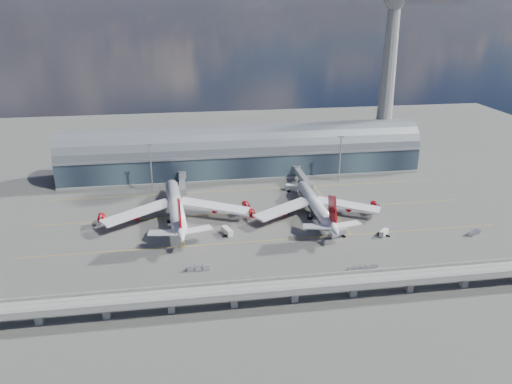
{
  "coord_description": "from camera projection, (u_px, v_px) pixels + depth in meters",
  "views": [
    {
      "loc": [
        -33.99,
        -191.88,
        92.64
      ],
      "look_at": [
        -2.77,
        10.0,
        14.0
      ],
      "focal_mm": 35.0,
      "sensor_mm": 36.0,
      "label": 1
    }
  ],
  "objects": [
    {
      "name": "airliner_right",
      "position": [
        316.0,
        206.0,
        226.44
      ],
      "size": [
        61.34,
        64.09,
        20.39
      ],
      "rotation": [
        0.0,
        0.0,
        0.01
      ],
      "color": "white",
      "rests_on": "ground"
    },
    {
      "name": "control_tower",
      "position": [
        388.0,
        77.0,
        285.21
      ],
      "size": [
        19.0,
        19.0,
        103.0
      ],
      "color": "gray",
      "rests_on": "ground"
    },
    {
      "name": "floodlight_mast_right",
      "position": [
        340.0,
        158.0,
        268.05
      ],
      "size": [
        3.0,
        0.7,
        25.7
      ],
      "color": "gray",
      "rests_on": "ground"
    },
    {
      "name": "terminal",
      "position": [
        243.0,
        154.0,
        282.94
      ],
      "size": [
        200.0,
        30.0,
        28.0
      ],
      "color": "#212A37",
      "rests_on": "ground"
    },
    {
      "name": "service_truck_0",
      "position": [
        227.0,
        231.0,
        210.46
      ],
      "size": [
        4.61,
        7.43,
        2.93
      ],
      "rotation": [
        0.0,
        0.0,
        0.35
      ],
      "color": "silver",
      "rests_on": "ground"
    },
    {
      "name": "service_truck_4",
      "position": [
        286.0,
        210.0,
        232.05
      ],
      "size": [
        3.4,
        4.84,
        2.56
      ],
      "rotation": [
        0.0,
        0.0,
        -0.34
      ],
      "color": "silver",
      "rests_on": "ground"
    },
    {
      "name": "guideway",
      "position": [
        295.0,
        287.0,
        162.47
      ],
      "size": [
        220.0,
        8.5,
        7.2
      ],
      "color": "gray",
      "rests_on": "ground"
    },
    {
      "name": "jet_bridge_left",
      "position": [
        182.0,
        182.0,
        257.27
      ],
      "size": [
        4.4,
        28.0,
        7.25
      ],
      "color": "gray",
      "rests_on": "ground"
    },
    {
      "name": "ground",
      "position": [
        266.0,
        230.0,
        215.09
      ],
      "size": [
        500.0,
        500.0,
        0.0
      ],
      "primitive_type": "plane",
      "color": "#474744",
      "rests_on": "ground"
    },
    {
      "name": "floodlight_mast_left",
      "position": [
        151.0,
        166.0,
        253.79
      ],
      "size": [
        3.0,
        0.7,
        25.7
      ],
      "color": "gray",
      "rests_on": "ground"
    },
    {
      "name": "service_truck_3",
      "position": [
        384.0,
        233.0,
        209.73
      ],
      "size": [
        5.08,
        5.11,
        2.52
      ],
      "rotation": [
        0.0,
        0.0,
        -0.78
      ],
      "color": "silver",
      "rests_on": "ground"
    },
    {
      "name": "cargo_train_2",
      "position": [
        474.0,
        232.0,
        211.08
      ],
      "size": [
        7.58,
        4.92,
        1.72
      ],
      "rotation": [
        0.0,
        0.0,
        1.1
      ],
      "color": "gray",
      "rests_on": "ground"
    },
    {
      "name": "service_truck_2",
      "position": [
        338.0,
        233.0,
        209.0
      ],
      "size": [
        7.85,
        4.86,
        2.75
      ],
      "rotation": [
        0.0,
        0.0,
        1.95
      ],
      "color": "silver",
      "rests_on": "ground"
    },
    {
      "name": "service_truck_1",
      "position": [
        180.0,
        223.0,
        218.42
      ],
      "size": [
        5.28,
        2.87,
        2.97
      ],
      "rotation": [
        0.0,
        0.0,
        1.49
      ],
      "color": "silver",
      "rests_on": "ground"
    },
    {
      "name": "cargo_train_0",
      "position": [
        198.0,
        268.0,
        182.75
      ],
      "size": [
        8.3,
        2.25,
        1.84
      ],
      "rotation": [
        0.0,
        0.0,
        1.64
      ],
      "color": "gray",
      "rests_on": "ground"
    },
    {
      "name": "jet_bridge_right",
      "position": [
        302.0,
        177.0,
        264.47
      ],
      "size": [
        4.4,
        32.0,
        7.25
      ],
      "color": "gray",
      "rests_on": "ground"
    },
    {
      "name": "taxi_lines",
      "position": [
        258.0,
        210.0,
        235.48
      ],
      "size": [
        200.0,
        80.12,
        0.01
      ],
      "color": "gold",
      "rests_on": "ground"
    },
    {
      "name": "airliner_left",
      "position": [
        176.0,
        208.0,
        222.16
      ],
      "size": [
        68.24,
        71.71,
        21.84
      ],
      "rotation": [
        0.0,
        0.0,
        0.07
      ],
      "color": "white",
      "rests_on": "ground"
    },
    {
      "name": "service_truck_5",
      "position": [
        292.0,
        188.0,
        258.85
      ],
      "size": [
        6.94,
        5.72,
        3.2
      ],
      "rotation": [
        0.0,
        0.0,
        1.0
      ],
      "color": "silver",
      "rests_on": "ground"
    },
    {
      "name": "cargo_train_1",
      "position": [
        363.0,
        268.0,
        182.81
      ],
      "size": [
        12.24,
        2.83,
        1.61
      ],
      "rotation": [
        0.0,
        0.0,
        1.46
      ],
      "color": "gray",
      "rests_on": "ground"
    }
  ]
}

